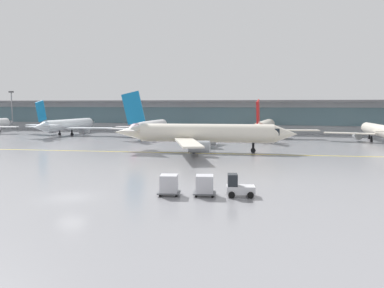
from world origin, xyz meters
name	(u,v)px	position (x,y,z in m)	size (l,w,h in m)	color
ground_plane	(71,197)	(0.00, 0.00, 0.00)	(400.00, 400.00, 0.00)	gray
taxiway_centreline_stripe	(204,153)	(5.24, 33.33, 0.00)	(110.00, 0.36, 0.01)	yellow
terminal_concourse	(223,116)	(0.00, 85.31, 4.92)	(204.94, 11.00, 9.60)	#9EA3A8
gate_airplane_1	(68,125)	(-39.07, 62.13, 2.83)	(26.51, 28.48, 9.44)	white
gate_airplane_2	(150,126)	(-15.20, 61.55, 2.73)	(25.60, 27.44, 9.12)	white
gate_airplane_3	(264,126)	(13.62, 66.40, 2.86)	(26.73, 28.83, 9.54)	silver
gate_airplane_4	(379,130)	(39.22, 62.64, 2.57)	(23.97, 25.86, 8.56)	silver
taxiing_regional_jet	(204,134)	(4.82, 35.29, 3.26)	(32.88, 30.44, 10.89)	silver
baggage_tug	(238,187)	(14.82, 4.12, 0.89)	(2.81, 2.01, 2.10)	silver
cargo_dolly_lead	(205,185)	(11.77, 3.55, 1.05)	(2.36, 1.96, 1.94)	#595B60
cargo_dolly_trailing	(169,184)	(8.50, 2.94, 1.05)	(2.36, 1.96, 1.94)	#595B60
apron_light_mast_0	(12,108)	(-69.86, 77.93, 7.05)	(1.80, 0.36, 12.74)	gray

